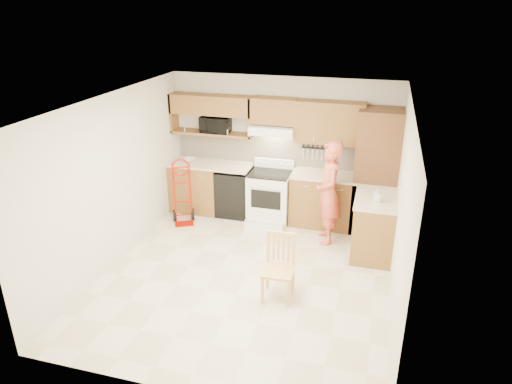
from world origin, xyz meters
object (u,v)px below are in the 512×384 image
at_px(person, 328,193).
at_px(microwave, 216,124).
at_px(range, 269,194).
at_px(hand_truck, 182,195).
at_px(dining_chair, 278,269).

bearing_deg(person, microwave, -125.32).
relative_size(range, hand_truck, 0.99).
bearing_deg(hand_truck, microwave, 37.98).
bearing_deg(microwave, dining_chair, -57.78).
relative_size(microwave, hand_truck, 0.48).
relative_size(range, dining_chair, 1.19).
bearing_deg(dining_chair, microwave, 121.86).
bearing_deg(hand_truck, person, -24.52).
xyz_separation_m(person, dining_chair, (-0.40, -1.76, -0.40)).
xyz_separation_m(range, hand_truck, (-1.45, -0.45, 0.01)).
xyz_separation_m(microwave, range, (1.06, -0.29, -1.10)).
distance_m(person, dining_chair, 1.85).
bearing_deg(dining_chair, range, 104.00).
bearing_deg(range, person, -22.62).
height_order(range, dining_chair, range).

